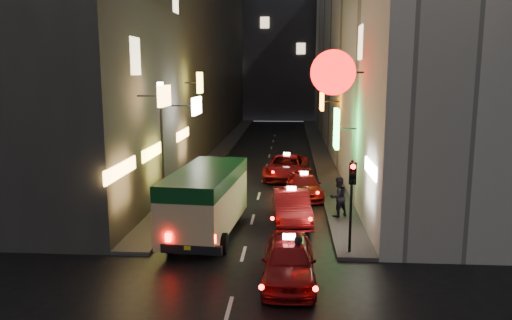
% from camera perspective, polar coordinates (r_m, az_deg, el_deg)
% --- Properties ---
extents(building_left, '(7.52, 52.27, 18.00)m').
position_cam_1_polar(building_left, '(44.61, -8.82, 12.70)').
color(building_left, '#3B3835').
rests_on(building_left, ground).
extents(building_right, '(8.40, 52.00, 18.00)m').
position_cam_1_polar(building_right, '(43.98, 12.49, 12.63)').
color(building_right, beige).
rests_on(building_right, ground).
extents(building_far, '(30.00, 10.00, 22.00)m').
position_cam_1_polar(building_far, '(75.62, 2.76, 13.18)').
color(building_far, '#38373D').
rests_on(building_far, ground).
extents(sidewalk_left, '(1.50, 52.00, 0.15)m').
position_cam_1_polar(sidewalk_left, '(44.41, -3.79, 1.26)').
color(sidewalk_left, '#413E3C').
rests_on(sidewalk_left, ground).
extents(sidewalk_right, '(1.50, 52.00, 0.15)m').
position_cam_1_polar(sidewalk_right, '(44.08, 7.23, 1.14)').
color(sidewalk_right, '#413E3C').
rests_on(sidewalk_right, ground).
extents(minibus, '(2.87, 6.77, 2.84)m').
position_cam_1_polar(minibus, '(20.93, -5.73, -3.93)').
color(minibus, '#CEB780').
rests_on(minibus, ground).
extents(taxi_near, '(2.19, 5.35, 1.87)m').
position_cam_1_polar(taxi_near, '(16.65, 3.77, -11.01)').
color(taxi_near, maroon).
rests_on(taxi_near, ground).
extents(taxi_second, '(2.68, 5.67, 1.92)m').
position_cam_1_polar(taxi_second, '(23.00, 4.06, -4.99)').
color(taxi_second, maroon).
rests_on(taxi_second, ground).
extents(taxi_third, '(2.38, 4.78, 1.63)m').
position_cam_1_polar(taxi_third, '(27.70, 5.50, -2.72)').
color(taxi_third, maroon).
rests_on(taxi_third, ground).
extents(taxi_far, '(2.94, 5.82, 1.95)m').
position_cam_1_polar(taxi_far, '(32.37, 3.51, -0.56)').
color(taxi_far, maroon).
rests_on(taxi_far, ground).
extents(pedestrian_crossing, '(0.60, 0.71, 1.82)m').
position_cam_1_polar(pedestrian_crossing, '(16.55, 4.91, -10.94)').
color(pedestrian_crossing, black).
rests_on(pedestrian_crossing, ground).
extents(pedestrian_sidewalk, '(0.94, 0.84, 2.12)m').
position_cam_1_polar(pedestrian_sidewalk, '(23.57, 9.37, -3.89)').
color(pedestrian_sidewalk, black).
rests_on(pedestrian_sidewalk, sidewalk_right).
extents(traffic_light, '(0.26, 0.43, 3.50)m').
position_cam_1_polar(traffic_light, '(18.56, 10.91, -3.04)').
color(traffic_light, black).
rests_on(traffic_light, sidewalk_right).
extents(lamp_post, '(0.28, 0.28, 6.22)m').
position_cam_1_polar(lamp_post, '(23.46, -10.70, 2.25)').
color(lamp_post, black).
rests_on(lamp_post, sidewalk_left).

